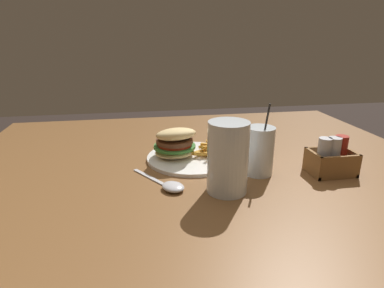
% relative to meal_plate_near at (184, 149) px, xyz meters
% --- Properties ---
extents(dining_table, '(1.38, 1.17, 0.77)m').
position_rel_meal_plate_near_xyz_m(dining_table, '(-0.04, 0.05, -0.16)').
color(dining_table, brown).
rests_on(dining_table, ground_plane).
extents(meal_plate_near, '(0.27, 0.27, 0.11)m').
position_rel_meal_plate_near_xyz_m(meal_plate_near, '(0.00, 0.00, 0.00)').
color(meal_plate_near, white).
rests_on(meal_plate_near, dining_table).
extents(beer_glass, '(0.10, 0.10, 0.17)m').
position_rel_meal_plate_near_xyz_m(beer_glass, '(-0.07, 0.22, 0.05)').
color(beer_glass, silver).
rests_on(beer_glass, dining_table).
extents(juice_glass, '(0.08, 0.08, 0.19)m').
position_rel_meal_plate_near_xyz_m(juice_glass, '(-0.18, 0.13, 0.02)').
color(juice_glass, silver).
rests_on(juice_glass, dining_table).
extents(spoon, '(0.13, 0.18, 0.02)m').
position_rel_meal_plate_near_xyz_m(spoon, '(0.06, 0.18, -0.03)').
color(spoon, silver).
rests_on(spoon, dining_table).
extents(condiment_caddy, '(0.12, 0.08, 0.10)m').
position_rel_meal_plate_near_xyz_m(condiment_caddy, '(-0.37, 0.16, 0.01)').
color(condiment_caddy, brown).
rests_on(condiment_caddy, dining_table).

